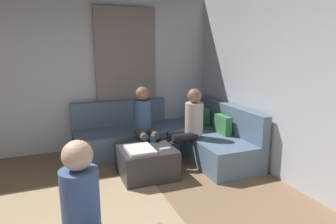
# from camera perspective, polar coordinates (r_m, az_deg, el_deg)

# --- Properties ---
(wall_back) EXTENTS (6.00, 0.12, 2.70)m
(wall_back) POSITION_cam_1_polar(r_m,az_deg,el_deg) (3.83, 28.46, 3.98)
(wall_back) COLOR silver
(wall_back) RESTS_ON ground_plane
(wall_left) EXTENTS (0.12, 6.00, 2.70)m
(wall_left) POSITION_cam_1_polar(r_m,az_deg,el_deg) (5.39, -21.94, 6.62)
(wall_left) COLOR silver
(wall_left) RESTS_ON ground_plane
(curtain_panel) EXTENTS (0.06, 1.10, 2.50)m
(curtain_panel) POSITION_cam_1_polar(r_m,az_deg,el_deg) (5.45, -8.01, 6.40)
(curtain_panel) COLOR gray
(curtain_panel) RESTS_ON ground_plane
(sectional_couch) EXTENTS (2.10, 2.55, 0.87)m
(sectional_couch) POSITION_cam_1_polar(r_m,az_deg,el_deg) (5.11, 0.71, -5.00)
(sectional_couch) COLOR slate
(sectional_couch) RESTS_ON ground_plane
(ottoman) EXTENTS (0.76, 0.76, 0.42)m
(ottoman) POSITION_cam_1_polar(r_m,az_deg,el_deg) (4.30, -4.23, -9.52)
(ottoman) COLOR #333338
(ottoman) RESTS_ON ground_plane
(folded_blanket) EXTENTS (0.44, 0.36, 0.04)m
(folded_blanket) POSITION_cam_1_polar(r_m,az_deg,el_deg) (4.09, -5.47, -7.24)
(folded_blanket) COLOR white
(folded_blanket) RESTS_ON ottoman
(coffee_mug) EXTENTS (0.08, 0.08, 0.10)m
(coffee_mug) POSITION_cam_1_polar(r_m,az_deg,el_deg) (4.46, -2.93, -5.15)
(coffee_mug) COLOR #334C72
(coffee_mug) RESTS_ON ottoman
(game_remote) EXTENTS (0.05, 0.15, 0.02)m
(game_remote) POSITION_cam_1_polar(r_m,az_deg,el_deg) (4.12, -0.58, -7.13)
(game_remote) COLOR white
(game_remote) RESTS_ON ottoman
(person_on_couch_back) EXTENTS (0.30, 0.60, 1.20)m
(person_on_couch_back) POSITION_cam_1_polar(r_m,az_deg,el_deg) (4.56, 3.95, -2.28)
(person_on_couch_back) COLOR black
(person_on_couch_back) RESTS_ON ground_plane
(person_on_couch_side) EXTENTS (0.60, 0.30, 1.20)m
(person_on_couch_side) POSITION_cam_1_polar(r_m,az_deg,el_deg) (4.70, -4.54, -1.82)
(person_on_couch_side) COLOR brown
(person_on_couch_side) RESTS_ON ground_plane
(person_on_armchair) EXTENTS (0.61, 0.42, 1.18)m
(person_on_armchair) POSITION_cam_1_polar(r_m,az_deg,el_deg) (2.30, -15.41, -18.77)
(person_on_armchair) COLOR brown
(person_on_armchair) RESTS_ON ground_plane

